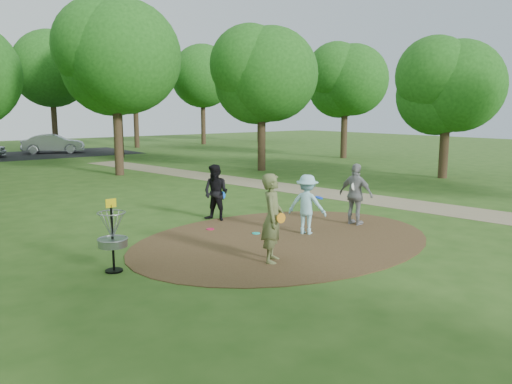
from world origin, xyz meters
TOP-DOWN VIEW (x-y plane):
  - ground at (0.00, 0.00)m, footprint 100.00×100.00m
  - dirt_clearing at (0.00, 0.00)m, footprint 8.40×8.40m
  - footpath at (6.50, 2.00)m, footprint 7.55×39.89m
  - parking_lot at (2.00, 30.00)m, footprint 14.00×8.00m
  - player_observer_with_disc at (-1.49, -1.24)m, footprint 0.85×0.83m
  - player_throwing_with_disc at (0.87, 0.09)m, footprint 1.15×1.21m
  - player_walking_with_disc at (-0.11, 3.00)m, footprint 0.93×1.02m
  - player_waiting_with_disc at (2.73, -0.02)m, footprint 0.63×1.12m
  - disc_ground_cyan at (-0.23, 0.91)m, footprint 0.22×0.22m
  - disc_ground_red at (-0.93, 2.09)m, footprint 0.22×0.22m
  - car_right at (3.36, 30.49)m, footprint 4.73×3.26m
  - disc_golf_basket at (-4.50, 0.30)m, footprint 0.63×0.63m
  - tree_ring at (0.76, 9.86)m, footprint 36.84×46.14m

SIDE VIEW (x-z plane):
  - ground at x=0.00m, z-range 0.00..0.00m
  - parking_lot at x=2.00m, z-range 0.00..0.01m
  - footpath at x=6.50m, z-range 0.00..0.01m
  - dirt_clearing at x=0.00m, z-range 0.00..0.02m
  - disc_ground_cyan at x=-0.23m, z-range 0.02..0.04m
  - disc_ground_red at x=-0.93m, z-range 0.02..0.04m
  - car_right at x=3.36m, z-range 0.00..1.48m
  - player_throwing_with_disc at x=0.87m, z-range 0.00..1.62m
  - player_walking_with_disc at x=-0.11m, z-range 0.00..1.71m
  - disc_golf_basket at x=-4.50m, z-range 0.10..1.64m
  - player_waiting_with_disc at x=2.73m, z-range 0.00..1.81m
  - player_observer_with_disc at x=-1.49m, z-range 0.00..1.97m
  - tree_ring at x=0.76m, z-range 0.40..10.19m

